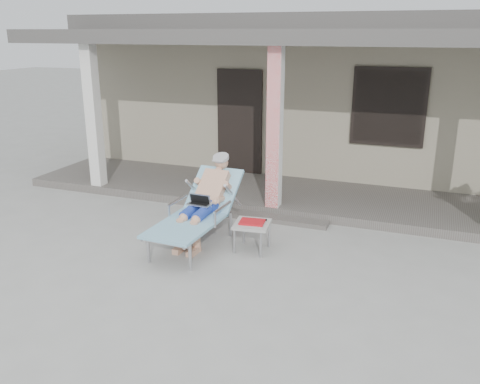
% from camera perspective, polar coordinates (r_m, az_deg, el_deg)
% --- Properties ---
extents(ground, '(60.00, 60.00, 0.00)m').
position_cam_1_polar(ground, '(6.79, -1.70, -8.31)').
color(ground, '#9E9E99').
rests_on(ground, ground).
extents(house, '(10.40, 5.40, 3.30)m').
position_cam_1_polar(house, '(12.43, 9.95, 11.36)').
color(house, '#9F967E').
rests_on(house, ground).
extents(porch_deck, '(10.00, 2.00, 0.15)m').
position_cam_1_polar(porch_deck, '(9.41, 5.27, -0.36)').
color(porch_deck, '#605B56').
rests_on(porch_deck, ground).
extents(porch_overhang, '(10.00, 2.30, 2.85)m').
position_cam_1_polar(porch_overhang, '(8.90, 5.68, 16.39)').
color(porch_overhang, silver).
rests_on(porch_overhang, porch_deck).
extents(porch_step, '(2.00, 0.30, 0.07)m').
position_cam_1_polar(porch_step, '(8.38, 3.13, -2.88)').
color(porch_step, '#605B56').
rests_on(porch_step, ground).
extents(lounger, '(0.81, 1.98, 1.27)m').
position_cam_1_polar(lounger, '(7.33, -4.40, 0.19)').
color(lounger, '#B7B7BC').
rests_on(lounger, ground).
extents(side_table, '(0.55, 0.55, 0.44)m').
position_cam_1_polar(side_table, '(7.13, 1.37, -3.78)').
color(side_table, '#A7A7A2').
rests_on(side_table, ground).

